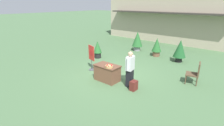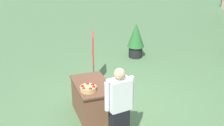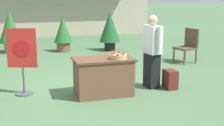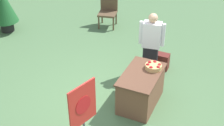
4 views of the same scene
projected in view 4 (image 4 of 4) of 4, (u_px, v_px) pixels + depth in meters
The scene contains 8 objects.
ground_plane at pixel (107, 102), 6.86m from camera, with size 120.00×120.00×0.00m, color #4C7047.
display_table at pixel (141, 89), 6.61m from camera, with size 1.22×0.73×0.78m.
apple_basket at pixel (153, 66), 6.53m from camera, with size 0.35×0.35×0.13m.
person_visitor at pixel (151, 45), 7.36m from camera, with size 0.32×0.60×1.62m.
backpack at pixel (162, 61), 7.88m from camera, with size 0.24×0.34×0.42m.
poster_board at pixel (83, 114), 5.36m from camera, with size 0.59×0.36×1.39m.
patio_chair at pixel (108, 9), 9.90m from camera, with size 0.66×0.66×1.04m.
potted_plant_near_left at pixel (3, 6), 9.39m from camera, with size 0.78×0.78×1.43m.
Camera 4 is at (-4.82, -2.31, 4.38)m, focal length 50.00 mm.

